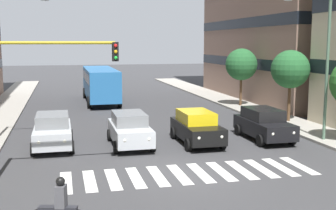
{
  "coord_description": "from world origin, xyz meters",
  "views": [
    {
      "loc": [
        4.96,
        16.63,
        5.31
      ],
      "look_at": [
        -0.59,
        -6.27,
        1.94
      ],
      "focal_mm": 46.85,
      "sensor_mm": 36.0,
      "label": 1
    }
  ],
  "objects_px": {
    "traffic_light_gantry": "(30,84)",
    "bus_behind_traffic": "(100,81)",
    "car_3": "(53,131)",
    "street_tree_1": "(290,69)",
    "car_1": "(197,127)",
    "motorcycle_with_rider": "(59,208)",
    "street_tree_2": "(241,65)",
    "car_2": "(130,129)",
    "street_lamp_left": "(321,54)",
    "car_0": "(264,124)"
  },
  "relations": [
    {
      "from": "bus_behind_traffic",
      "to": "traffic_light_gantry",
      "type": "relative_size",
      "value": 1.91
    },
    {
      "from": "motorcycle_with_rider",
      "to": "car_3",
      "type": "bearing_deg",
      "value": -88.07
    },
    {
      "from": "car_0",
      "to": "street_tree_1",
      "type": "distance_m",
      "value": 6.35
    },
    {
      "from": "bus_behind_traffic",
      "to": "motorcycle_with_rider",
      "type": "bearing_deg",
      "value": 82.61
    },
    {
      "from": "car_2",
      "to": "street_tree_2",
      "type": "relative_size",
      "value": 0.95
    },
    {
      "from": "bus_behind_traffic",
      "to": "motorcycle_with_rider",
      "type": "distance_m",
      "value": 27.35
    },
    {
      "from": "car_1",
      "to": "motorcycle_with_rider",
      "type": "xyz_separation_m",
      "value": [
        7.03,
        9.43,
        -0.24
      ]
    },
    {
      "from": "car_1",
      "to": "car_3",
      "type": "height_order",
      "value": "same"
    },
    {
      "from": "street_tree_1",
      "to": "street_tree_2",
      "type": "distance_m",
      "value": 7.55
    },
    {
      "from": "car_3",
      "to": "street_tree_2",
      "type": "bearing_deg",
      "value": -143.51
    },
    {
      "from": "car_3",
      "to": "street_lamp_left",
      "type": "bearing_deg",
      "value": 171.28
    },
    {
      "from": "car_0",
      "to": "street_tree_2",
      "type": "bearing_deg",
      "value": -107.16
    },
    {
      "from": "car_2",
      "to": "bus_behind_traffic",
      "type": "distance_m",
      "value": 17.38
    },
    {
      "from": "traffic_light_gantry",
      "to": "street_lamp_left",
      "type": "distance_m",
      "value": 14.69
    },
    {
      "from": "street_tree_2",
      "to": "car_2",
      "type": "bearing_deg",
      "value": 46.27
    },
    {
      "from": "car_1",
      "to": "street_tree_1",
      "type": "relative_size",
      "value": 0.95
    },
    {
      "from": "car_3",
      "to": "traffic_light_gantry",
      "type": "distance_m",
      "value": 5.81
    },
    {
      "from": "car_3",
      "to": "street_lamp_left",
      "type": "height_order",
      "value": "street_lamp_left"
    },
    {
      "from": "car_3",
      "to": "street_tree_1",
      "type": "distance_m",
      "value": 15.72
    },
    {
      "from": "traffic_light_gantry",
      "to": "bus_behind_traffic",
      "type": "bearing_deg",
      "value": -101.67
    },
    {
      "from": "car_0",
      "to": "street_lamp_left",
      "type": "xyz_separation_m",
      "value": [
        -2.48,
        1.29,
        3.85
      ]
    },
    {
      "from": "bus_behind_traffic",
      "to": "street_lamp_left",
      "type": "height_order",
      "value": "street_lamp_left"
    },
    {
      "from": "car_3",
      "to": "street_tree_2",
      "type": "relative_size",
      "value": 0.95
    },
    {
      "from": "car_3",
      "to": "traffic_light_gantry",
      "type": "bearing_deg",
      "value": 82.59
    },
    {
      "from": "car_1",
      "to": "street_tree_1",
      "type": "height_order",
      "value": "street_tree_1"
    },
    {
      "from": "traffic_light_gantry",
      "to": "street_tree_2",
      "type": "bearing_deg",
      "value": -134.1
    },
    {
      "from": "car_0",
      "to": "motorcycle_with_rider",
      "type": "distance_m",
      "value": 14.42
    },
    {
      "from": "bus_behind_traffic",
      "to": "street_lamp_left",
      "type": "distance_m",
      "value": 21.54
    },
    {
      "from": "bus_behind_traffic",
      "to": "street_tree_2",
      "type": "height_order",
      "value": "street_tree_2"
    },
    {
      "from": "car_0",
      "to": "street_lamp_left",
      "type": "distance_m",
      "value": 4.76
    },
    {
      "from": "bus_behind_traffic",
      "to": "car_1",
      "type": "bearing_deg",
      "value": 101.26
    },
    {
      "from": "car_3",
      "to": "motorcycle_with_rider",
      "type": "xyz_separation_m",
      "value": [
        -0.35,
        10.26,
        -0.24
      ]
    },
    {
      "from": "bus_behind_traffic",
      "to": "car_3",
      "type": "bearing_deg",
      "value": 77.08
    },
    {
      "from": "car_3",
      "to": "car_1",
      "type": "bearing_deg",
      "value": 173.61
    },
    {
      "from": "street_tree_1",
      "to": "car_1",
      "type": "bearing_deg",
      "value": 29.01
    },
    {
      "from": "car_2",
      "to": "traffic_light_gantry",
      "type": "bearing_deg",
      "value": 44.96
    },
    {
      "from": "traffic_light_gantry",
      "to": "street_lamp_left",
      "type": "xyz_separation_m",
      "value": [
        -14.36,
        -2.92,
        0.99
      ]
    },
    {
      "from": "car_3",
      "to": "street_tree_1",
      "type": "xyz_separation_m",
      "value": [
        -15.1,
        -3.46,
        2.68
      ]
    },
    {
      "from": "traffic_light_gantry",
      "to": "car_1",
      "type": "bearing_deg",
      "value": -152.42
    },
    {
      "from": "motorcycle_with_rider",
      "to": "car_2",
      "type": "bearing_deg",
      "value": -109.83
    },
    {
      "from": "car_2",
      "to": "bus_behind_traffic",
      "type": "bearing_deg",
      "value": -90.0
    },
    {
      "from": "street_tree_1",
      "to": "car_2",
      "type": "bearing_deg",
      "value": 19.45
    },
    {
      "from": "car_1",
      "to": "traffic_light_gantry",
      "type": "xyz_separation_m",
      "value": [
        8.03,
        4.19,
        2.86
      ]
    },
    {
      "from": "car_1",
      "to": "car_2",
      "type": "height_order",
      "value": "same"
    },
    {
      "from": "car_3",
      "to": "street_lamp_left",
      "type": "distance_m",
      "value": 14.4
    },
    {
      "from": "car_0",
      "to": "bus_behind_traffic",
      "type": "bearing_deg",
      "value": -67.33
    },
    {
      "from": "car_3",
      "to": "car_2",
      "type": "bearing_deg",
      "value": 172.45
    },
    {
      "from": "car_0",
      "to": "car_3",
      "type": "distance_m",
      "value": 11.26
    },
    {
      "from": "car_0",
      "to": "traffic_light_gantry",
      "type": "distance_m",
      "value": 12.93
    },
    {
      "from": "car_2",
      "to": "motorcycle_with_rider",
      "type": "relative_size",
      "value": 2.67
    }
  ]
}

